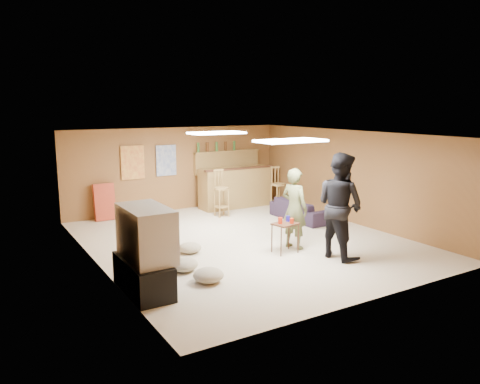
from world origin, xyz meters
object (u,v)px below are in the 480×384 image
bar_counter (235,187)px  person_black (340,206)px  person_olive (294,209)px  tv_body (146,233)px  sofa (301,210)px  tray_table (285,238)px

bar_counter → person_black: 4.77m
person_olive → tv_body: bearing=85.8°
tv_body → person_black: bearing=-4.3°
tv_body → person_black: (3.59, -0.27, 0.07)m
tv_body → person_olive: size_ratio=0.69×
person_olive → sofa: size_ratio=0.93×
sofa → tray_table: bearing=134.6°
bar_counter → sofa: 2.20m
sofa → tv_body: bearing=115.4°
tv_body → person_olive: person_olive is taller
person_olive → person_black: 0.95m
sofa → tray_table: 2.70m
tv_body → tray_table: 2.99m
person_olive → person_black: size_ratio=0.82×
tv_body → bar_counter: size_ratio=0.55×
bar_counter → tray_table: (-1.26, -4.01, -0.26)m
person_black → sofa: person_black is taller
tv_body → tray_table: tv_body is taller
person_black → tray_table: bearing=39.9°
tv_body → sofa: 5.37m
bar_counter → person_olive: 3.98m
tv_body → person_black: size_ratio=0.57×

